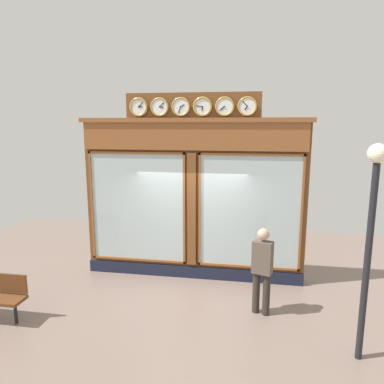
{
  "coord_description": "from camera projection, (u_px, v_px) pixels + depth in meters",
  "views": [
    {
      "loc": [
        -1.34,
        7.84,
        3.58
      ],
      "look_at": [
        0.0,
        0.0,
        2.06
      ],
      "focal_mm": 33.56,
      "sensor_mm": 36.0,
      "label": 1
    }
  ],
  "objects": [
    {
      "name": "pedestrian",
      "position": [
        262.0,
        267.0,
        6.72
      ],
      "size": [
        0.41,
        0.32,
        1.69
      ],
      "color": "#312A24",
      "rests_on": "ground_plane"
    },
    {
      "name": "street_lamp",
      "position": [
        371.0,
        220.0,
        5.16
      ],
      "size": [
        0.28,
        0.28,
        3.32
      ],
      "color": "black",
      "rests_on": "ground_plane"
    },
    {
      "name": "ground_plane",
      "position": [
        163.0,
        349.0,
        5.78
      ],
      "size": [
        14.0,
        14.0,
        0.0
      ],
      "primitive_type": "plane",
      "color": "#7A665B"
    },
    {
      "name": "shop_facade",
      "position": [
        193.0,
        198.0,
        8.25
      ],
      "size": [
        5.18,
        0.42,
        4.24
      ],
      "color": "brown",
      "rests_on": "ground_plane"
    }
  ]
}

